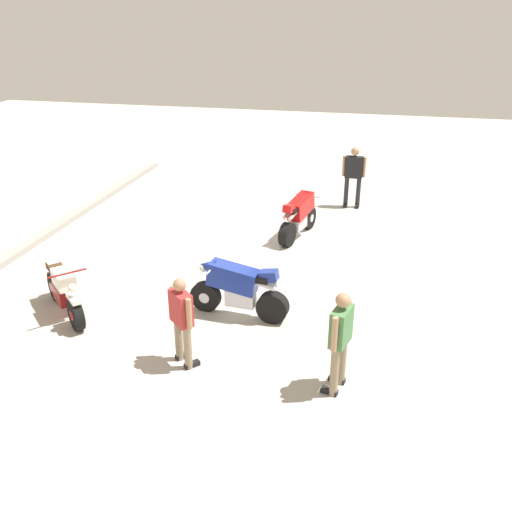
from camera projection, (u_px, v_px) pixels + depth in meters
ground_plane at (218, 251)px, 13.40m from camera, size 40.00×40.00×0.00m
curb_edge at (49, 232)px, 14.33m from camera, size 14.00×0.30×0.15m
motorcycle_cream_vintage at (64, 290)px, 10.47m from camera, size 1.45×1.53×1.07m
motorcycle_blue_sportbike at (238, 288)px, 10.34m from camera, size 0.70×1.96×1.14m
motorcycle_red_sportbike at (299, 215)px, 13.98m from camera, size 1.93×0.83×1.14m
person_in_red_shirt at (182, 317)px, 8.79m from camera, size 0.52×0.54×1.57m
person_in_green_shirt at (340, 336)px, 8.16m from camera, size 0.65×0.40×1.67m
person_in_black_shirt at (354, 173)px, 15.96m from camera, size 0.31×0.68×1.77m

